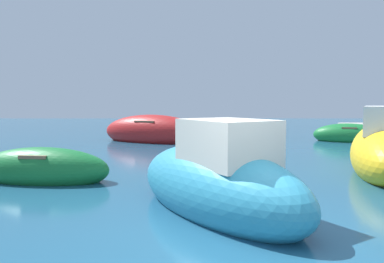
{
  "coord_description": "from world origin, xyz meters",
  "views": [
    {
      "loc": [
        -0.94,
        -5.33,
        2.04
      ],
      "look_at": [
        -0.96,
        10.67,
        0.75
      ],
      "focal_mm": 34.19,
      "sensor_mm": 36.0,
      "label": 1
    }
  ],
  "objects_px": {
    "moored_boat_6": "(217,183)",
    "moored_boat_1": "(43,169)",
    "moored_boat_4": "(350,135)",
    "moored_boat_3": "(153,132)"
  },
  "relations": [
    {
      "from": "moored_boat_4",
      "to": "moored_boat_6",
      "type": "relative_size",
      "value": 0.78
    },
    {
      "from": "moored_boat_3",
      "to": "moored_boat_6",
      "type": "height_order",
      "value": "moored_boat_6"
    },
    {
      "from": "moored_boat_6",
      "to": "moored_boat_4",
      "type": "bearing_deg",
      "value": -65.04
    },
    {
      "from": "moored_boat_1",
      "to": "moored_boat_4",
      "type": "distance_m",
      "value": 15.21
    },
    {
      "from": "moored_boat_1",
      "to": "moored_boat_6",
      "type": "xyz_separation_m",
      "value": [
        4.31,
        -2.56,
        0.22
      ]
    },
    {
      "from": "moored_boat_1",
      "to": "moored_boat_6",
      "type": "relative_size",
      "value": 0.76
    },
    {
      "from": "moored_boat_3",
      "to": "moored_boat_4",
      "type": "bearing_deg",
      "value": -155.53
    },
    {
      "from": "moored_boat_1",
      "to": "moored_boat_4",
      "type": "height_order",
      "value": "moored_boat_4"
    },
    {
      "from": "moored_boat_4",
      "to": "moored_boat_6",
      "type": "xyz_separation_m",
      "value": [
        -7.63,
        -11.98,
        0.2
      ]
    },
    {
      "from": "moored_boat_6",
      "to": "moored_boat_1",
      "type": "bearing_deg",
      "value": 26.71
    }
  ]
}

